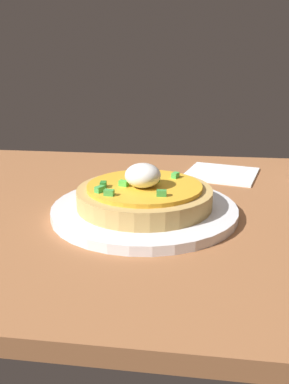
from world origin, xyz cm
name	(u,v)px	position (x,y,z in cm)	size (l,w,h in cm)	color
dining_table	(184,210)	(0.00, 0.00, 1.07)	(96.82, 66.10, 2.14)	#965E38
plate	(144,209)	(-5.64, -5.07, 2.80)	(26.66, 26.66, 1.31)	white
pizza	(144,194)	(-5.66, -5.16, 5.19)	(19.34, 19.34, 6.47)	tan
napkin	(221,174)	(6.54, 17.40, 2.34)	(13.17, 13.17, 0.40)	white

